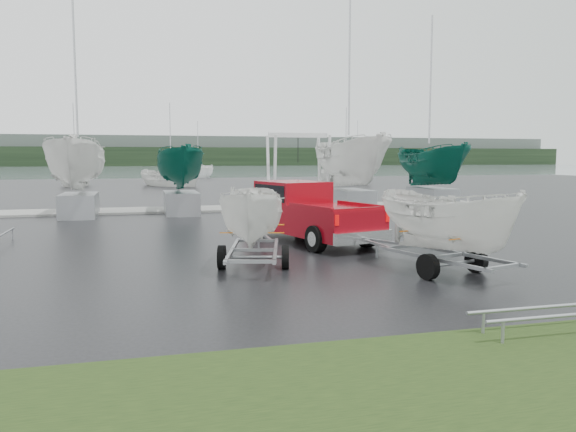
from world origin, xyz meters
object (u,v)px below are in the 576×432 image
(pickup_truck, at_px, (304,210))
(boat_hoist, at_px, (298,160))
(trailer_parked, at_px, (253,168))
(trailer_hitched, at_px, (449,167))

(pickup_truck, relative_size, boat_hoist, 1.52)
(trailer_parked, relative_size, boat_hoist, 1.13)
(pickup_truck, distance_m, boat_hoist, 12.34)
(trailer_hitched, relative_size, boat_hoist, 1.14)
(trailer_hitched, xyz_separation_m, boat_hoist, (1.38, 18.05, 0.11))
(trailer_parked, distance_m, boat_hoist, 16.99)
(pickup_truck, height_order, trailer_hitched, trailer_hitched)
(trailer_parked, bearing_deg, pickup_truck, 73.16)
(trailer_hitched, xyz_separation_m, trailer_parked, (-4.29, 2.03, -0.02))
(pickup_truck, height_order, boat_hoist, boat_hoist)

